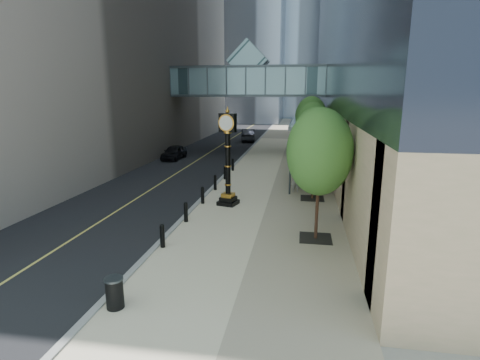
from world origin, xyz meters
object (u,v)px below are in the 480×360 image
Objects in this scene: car_far at (248,135)px; car_near at (174,152)px; trash_bin at (115,294)px; street_clock at (228,164)px; pedestrian at (295,180)px.

car_near is at bearing 64.04° from car_far.
street_clock is at bearing 83.49° from trash_bin.
pedestrian is 0.32× the size of car_far.
pedestrian is 27.06m from car_far.
trash_bin is 0.23× the size of car_near.
car_far is at bearing 110.84° from street_clock.
street_clock is at bearing 88.40° from car_far.
trash_bin is 26.17m from car_near.
street_clock is 16.53m from car_near.
car_far is (5.10, 15.33, 0.13)m from car_near.
pedestrian is at bearing 97.06° from car_far.
street_clock is at bearing -58.23° from car_near.
pedestrian reaches higher than car_near.
car_far reaches higher than car_near.
car_far is (-1.83, 40.56, 0.32)m from trash_bin.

